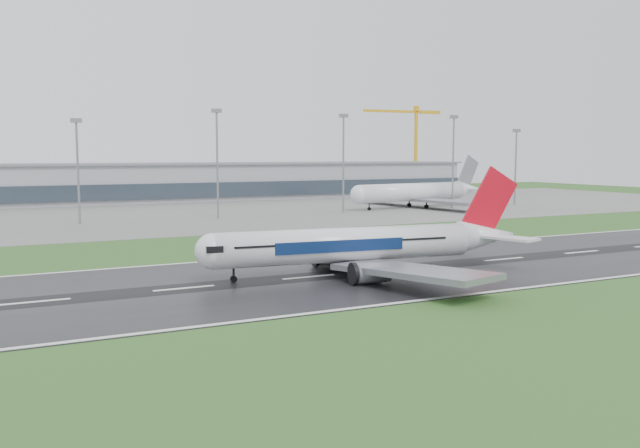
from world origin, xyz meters
TOP-DOWN VIEW (x-y plane):
  - ground at (0.00, 0.00)m, footprint 520.00×520.00m
  - runway at (0.00, 0.00)m, footprint 400.00×45.00m
  - apron at (0.00, 125.00)m, footprint 400.00×130.00m
  - terminal at (0.00, 185.00)m, footprint 240.00×36.00m
  - main_airliner at (-30.08, -1.38)m, footprint 61.50×59.16m
  - parked_airliner at (54.31, 106.40)m, footprint 69.40×65.72m
  - tower_crane at (118.29, 200.00)m, footprint 45.24×5.91m
  - floodmast_1 at (-62.69, 100.00)m, footprint 0.64×0.64m
  - floodmast_2 at (-22.85, 100.00)m, footprint 0.64×0.64m
  - floodmast_3 at (20.41, 100.00)m, footprint 0.64×0.64m
  - floodmast_4 at (65.45, 100.00)m, footprint 0.64×0.64m
  - floodmast_5 at (95.07, 100.00)m, footprint 0.64×0.64m

SIDE VIEW (x-z plane):
  - ground at x=0.00m, z-range 0.00..0.00m
  - apron at x=0.00m, z-range 0.00..0.08m
  - runway at x=0.00m, z-range 0.00..0.10m
  - terminal at x=0.00m, z-range 0.00..15.00m
  - main_airliner at x=-30.08m, z-range 0.10..16.57m
  - parked_airliner at x=54.31m, z-range 0.08..18.32m
  - floodmast_5 at x=95.07m, z-range 0.00..27.74m
  - floodmast_1 at x=-62.69m, z-range 0.00..27.98m
  - floodmast_3 at x=20.41m, z-range 0.00..31.40m
  - floodmast_2 at x=-22.85m, z-range 0.00..31.78m
  - floodmast_4 at x=65.45m, z-range 0.00..32.15m
  - tower_crane at x=118.29m, z-range 0.00..44.58m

